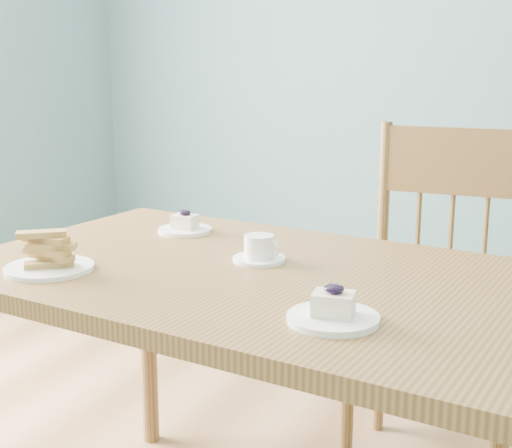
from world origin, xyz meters
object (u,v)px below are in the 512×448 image
Objects in this scene: cheesecake_plate_near at (333,312)px; dining_chair at (439,301)px; coffee_cup at (259,250)px; dining_table at (271,305)px; cheesecake_plate_far at (185,226)px; biscotti_plate at (49,258)px.

dining_chair is at bearing 88.91° from cheesecake_plate_near.
coffee_cup is (-0.29, 0.30, 0.01)m from cheesecake_plate_near.
dining_chair reaches higher than dining_table.
dining_chair reaches higher than cheesecake_plate_near.
cheesecake_plate_near is 1.14× the size of cheesecake_plate_far.
dining_chair is 8.42× the size of coffee_cup.
cheesecake_plate_near reaches higher than coffee_cup.
biscotti_plate reaches higher than dining_table.
coffee_cup is (-0.30, -0.58, 0.26)m from dining_chair.
dining_chair is at bearing 67.73° from coffee_cup.
biscotti_plate reaches higher than coffee_cup.
biscotti_plate is at bearing -150.92° from dining_table.
cheesecake_plate_near is 0.76m from cheesecake_plate_far.
cheesecake_plate_near is at bearing -2.70° from biscotti_plate.
cheesecake_plate_far and coffee_cup have the same top height.
dining_table is 9.00× the size of cheesecake_plate_near.
coffee_cup is at bearing -29.59° from cheesecake_plate_far.
biscotti_plate is at bearing -139.92° from coffee_cup.
dining_table is 0.45m from cheesecake_plate_far.
cheesecake_plate_far is 0.35m from coffee_cup.
cheesecake_plate_near is (0.22, -0.23, 0.09)m from dining_table.
dining_table is 12.16× the size of coffee_cup.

